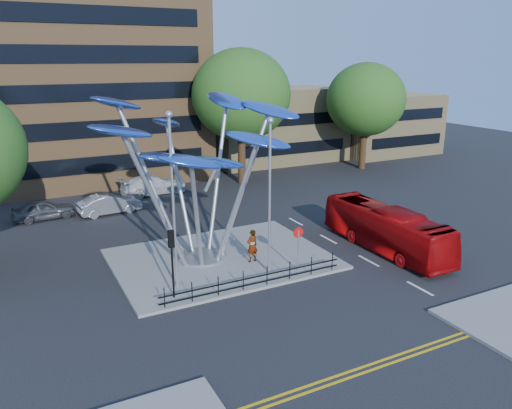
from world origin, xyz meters
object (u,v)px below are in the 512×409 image
traffic_light_island (172,250)px  no_entry_sign_island (298,241)px  pedestrian (252,246)px  tree_far (366,100)px  parked_car_mid (109,204)px  parked_car_right (153,185)px  leaf_sculpture (196,142)px  parked_car_left (43,210)px  red_bus (386,229)px  tree_right (241,95)px  street_lamp_left (172,187)px  street_lamp_right (270,183)px

traffic_light_island → no_entry_sign_island: bearing=0.1°
no_entry_sign_island → pedestrian: bearing=127.5°
pedestrian → tree_far: bearing=-149.5°
parked_car_mid → parked_car_right: parked_car_right is taller
parked_car_mid → leaf_sculpture: bearing=-172.7°
no_entry_sign_island → parked_car_left: 19.90m
no_entry_sign_island → red_bus: size_ratio=0.26×
leaf_sculpture → red_bus: size_ratio=1.33×
leaf_sculpture → traffic_light_island: (-2.93, -4.18, -4.26)m
tree_far → parked_car_mid: tree_far is taller
no_entry_sign_island → pedestrian: 2.83m
traffic_light_island → tree_right: bearing=56.3°
street_lamp_left → traffic_light_island: 2.96m
street_lamp_right → no_entry_sign_island: bearing=-17.9°
tree_right → street_lamp_left: size_ratio=1.38×
street_lamp_right → no_entry_sign_island: 3.64m
pedestrian → parked_car_left: bearing=-63.6°
street_lamp_left → traffic_light_island: (-0.50, -1.00, -2.74)m
no_entry_sign_island → red_bus: red_bus is taller
street_lamp_left → parked_car_left: (-4.90, 15.30, -4.63)m
tree_right → no_entry_sign_island: (-6.00, -19.48, -6.22)m
traffic_light_island → no_entry_sign_island: traffic_light_island is taller
street_lamp_left → street_lamp_right: 5.03m
street_lamp_left → parked_car_right: 19.51m
traffic_light_island → no_entry_sign_island: (7.00, 0.02, -0.80)m
street_lamp_right → parked_car_left: bearing=122.1°
tree_far → street_lamp_right: tree_far is taller
traffic_light_island → red_bus: (13.50, 0.48, -1.28)m
no_entry_sign_island → parked_car_left: no_entry_sign_island is taller
traffic_light_island → pedestrian: traffic_light_island is taller
red_bus → parked_car_left: red_bus is taller
leaf_sculpture → parked_car_mid: size_ratio=2.78×
street_lamp_left → red_bus: street_lamp_left is taller
street_lamp_right → traffic_light_island: (-5.50, -0.50, -2.48)m
leaf_sculpture → parked_car_right: leaf_sculpture is taller
tree_far → no_entry_sign_island: bearing=-135.7°
tree_far → tree_right: bearing=-180.0°
tree_right → traffic_light_island: 24.06m
tree_far → parked_car_left: tree_far is taller
street_lamp_left → leaf_sculpture: bearing=52.6°
street_lamp_left → no_entry_sign_island: street_lamp_left is taller
tree_far → pedestrian: tree_far is taller
tree_far → no_entry_sign_island: tree_far is taller
red_bus → tree_far: bearing=54.7°
traffic_light_island → parked_car_right: size_ratio=0.62×
tree_right → parked_car_mid: 15.34m
leaf_sculpture → traffic_light_island: leaf_sculpture is taller
parked_car_left → leaf_sculpture: bearing=-154.2°
parked_car_left → pedestrian: bearing=-150.8°
street_lamp_right → pedestrian: bearing=95.6°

